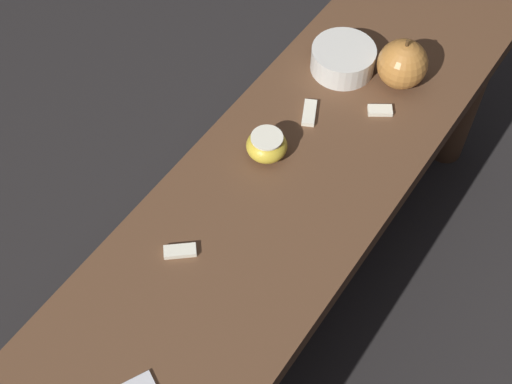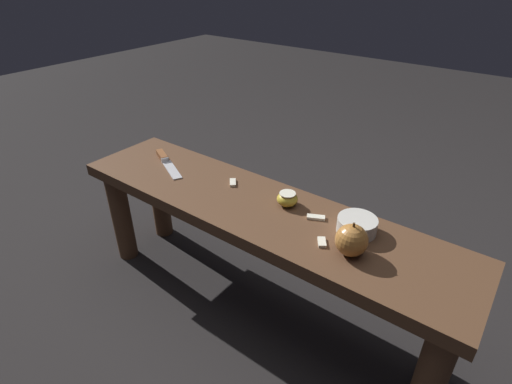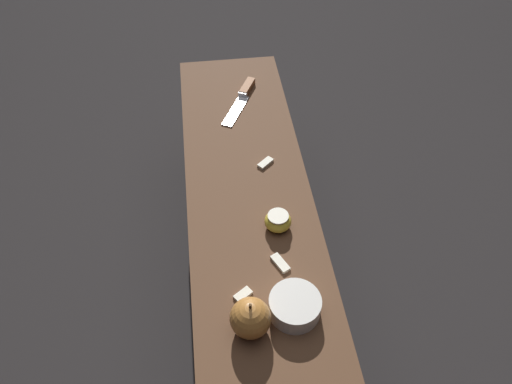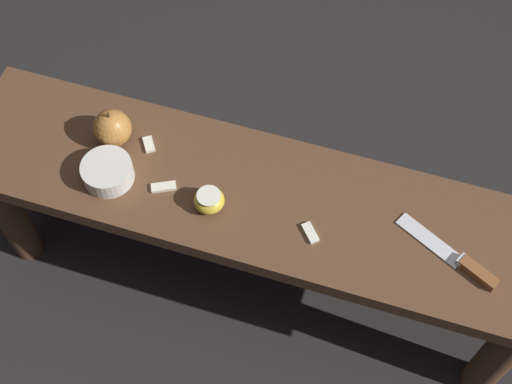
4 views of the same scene
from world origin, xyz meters
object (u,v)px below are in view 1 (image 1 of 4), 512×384
bowl (343,59)px  apple_cut (267,145)px  apple_whole (402,64)px  wooden_bench (268,236)px

bowl → apple_cut: bearing=179.7°
apple_whole → apple_cut: size_ratio=1.47×
wooden_bench → apple_whole: 0.36m
apple_whole → bowl: 0.10m
apple_cut → bowl: (0.23, -0.00, -0.00)m
wooden_bench → bowl: size_ratio=12.07×
apple_whole → apple_cut: bearing=159.2°
apple_whole → apple_cut: (-0.25, 0.10, -0.02)m
apple_cut → bowl: 0.23m
bowl → wooden_bench: bearing=-169.9°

